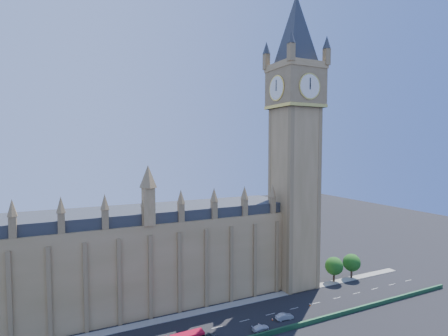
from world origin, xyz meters
name	(u,v)px	position (x,y,z in m)	size (l,w,h in m)	color
ground	(202,331)	(0.00, 0.00, 0.00)	(400.00, 400.00, 0.00)	black
palace_westminster	(87,264)	(-25.00, 22.00, 13.86)	(120.00, 20.00, 28.00)	olive
elizabeth_tower	(295,119)	(38.00, 13.99, 54.56)	(20.59, 20.59, 105.00)	olive
kerb_north	(189,314)	(0.00, 9.50, 0.08)	(160.00, 3.00, 0.16)	gray
tree_east_near	(334,265)	(52.22, 10.08, 5.64)	(6.00, 6.00, 8.50)	#382619
tree_east_far	(352,262)	(60.22, 10.08, 5.64)	(6.00, 6.00, 8.50)	#382619
car_grey	(208,335)	(0.02, -3.73, 0.68)	(1.61, 4.00, 1.36)	#3F4347
car_silver	(284,317)	(21.79, -4.06, 0.80)	(1.70, 4.87, 1.60)	#97999E
car_white	(260,328)	(13.20, -5.97, 0.66)	(1.84, 4.53, 1.32)	silver
cone_a	(288,316)	(23.24, -3.62, 0.37)	(0.51, 0.51, 0.74)	black
cone_b	(272,319)	(18.67, -3.07, 0.31)	(0.46, 0.46, 0.63)	black
cone_c	(259,324)	(14.00, -3.85, 0.32)	(0.54, 0.54, 0.65)	black
cone_d	(310,304)	(33.15, -0.61, 0.37)	(0.57, 0.57, 0.74)	black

